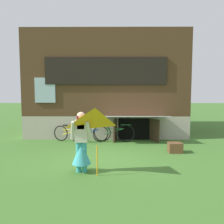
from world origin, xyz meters
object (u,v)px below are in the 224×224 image
at_px(bicycle_blue, 90,134).
at_px(wooden_crate, 175,148).
at_px(kite, 95,126).
at_px(person, 81,147).
at_px(bicycle_yellow, 70,134).
at_px(bicycle_green, 114,133).

xyz_separation_m(bicycle_blue, wooden_crate, (3.24, -1.66, -0.18)).
distance_m(kite, wooden_crate, 3.96).
relative_size(person, bicycle_blue, 1.04).
relative_size(person, kite, 0.98).
bearing_deg(bicycle_yellow, bicycle_blue, 12.99).
xyz_separation_m(person, wooden_crate, (3.10, 2.10, -0.53)).
bearing_deg(bicycle_blue, kite, -94.56).
height_order(person, bicycle_yellow, person).
height_order(bicycle_green, bicycle_blue, bicycle_green).
bearing_deg(bicycle_blue, bicycle_yellow, 161.99).
bearing_deg(wooden_crate, bicycle_yellow, 156.84).
distance_m(kite, bicycle_green, 4.58).
xyz_separation_m(kite, bicycle_blue, (-0.57, 4.34, -1.01)).
relative_size(kite, bicycle_blue, 1.06).
bearing_deg(bicycle_green, person, -95.36).
bearing_deg(person, bicycle_blue, 69.07).
distance_m(person, wooden_crate, 3.78).
bearing_deg(wooden_crate, person, -145.87).
relative_size(bicycle_green, bicycle_blue, 1.10).
height_order(person, bicycle_green, person).
bearing_deg(bicycle_green, bicycle_blue, -166.44).
relative_size(kite, bicycle_green, 0.96).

